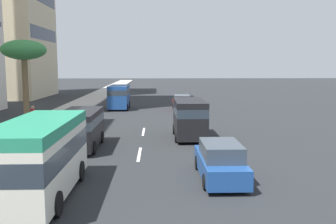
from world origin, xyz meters
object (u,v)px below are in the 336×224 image
at_px(car_fourth, 220,161).
at_px(car_fifth, 182,103).
at_px(pedestrian_mid_block, 33,117).
at_px(minibus_lead, 39,155).
at_px(palm_tree, 24,53).
at_px(van_second, 119,96).
at_px(van_third, 80,127).
at_px(van_sixth, 190,116).

bearing_deg(car_fourth, car_fifth, -0.11).
height_order(car_fourth, pedestrian_mid_block, pedestrian_mid_block).
relative_size(minibus_lead, palm_tree, 1.02).
xyz_separation_m(van_second, car_fourth, (-25.54, -6.78, -0.71)).
xyz_separation_m(minibus_lead, car_fourth, (1.93, -7.00, -0.80)).
xyz_separation_m(van_second, van_third, (-19.43, 0.34, -0.20)).
relative_size(van_second, pedestrian_mid_block, 2.69).
height_order(car_fifth, palm_tree, palm_tree).
relative_size(van_sixth, palm_tree, 0.75).
height_order(pedestrian_mid_block, palm_tree, palm_tree).
relative_size(car_fourth, van_sixth, 0.97).
bearing_deg(car_fourth, van_third, 49.39).
xyz_separation_m(car_fourth, palm_tree, (10.09, 11.54, 4.88)).
distance_m(car_fourth, van_sixth, 9.03).
bearing_deg(van_sixth, van_second, 20.76).
relative_size(van_second, car_fourth, 1.06).
bearing_deg(pedestrian_mid_block, car_fifth, -106.71).
distance_m(minibus_lead, palm_tree, 13.48).
xyz_separation_m(van_third, pedestrian_mid_block, (5.01, 4.34, -0.10)).
bearing_deg(van_second, van_third, -1.02).
relative_size(minibus_lead, van_second, 1.32).
bearing_deg(van_sixth, pedestrian_mid_block, 79.01).
bearing_deg(minibus_lead, van_third, -179.15).
height_order(van_sixth, palm_tree, palm_tree).
height_order(van_sixth, pedestrian_mid_block, van_sixth).
bearing_deg(van_sixth, car_fifth, -2.04).
height_order(car_fourth, car_fifth, car_fifth).
distance_m(minibus_lead, car_fifth, 27.27).
xyz_separation_m(van_second, car_fifth, (-1.14, -6.82, -0.71)).
relative_size(van_third, pedestrian_mid_block, 2.74).
distance_m(minibus_lead, van_sixth, 12.70).
distance_m(van_second, pedestrian_mid_block, 15.17).
bearing_deg(van_third, palm_tree, -132.04).
bearing_deg(minibus_lead, pedestrian_mid_block, -161.13).
distance_m(car_fourth, palm_tree, 16.09).
height_order(van_second, car_fifth, van_second).
distance_m(minibus_lead, van_second, 27.47).
bearing_deg(minibus_lead, car_fifth, 165.02).
bearing_deg(van_second, car_fifth, 80.55).
bearing_deg(minibus_lead, van_sixth, 149.22).
bearing_deg(car_fifth, van_second, 80.55).
height_order(van_third, van_sixth, van_sixth).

